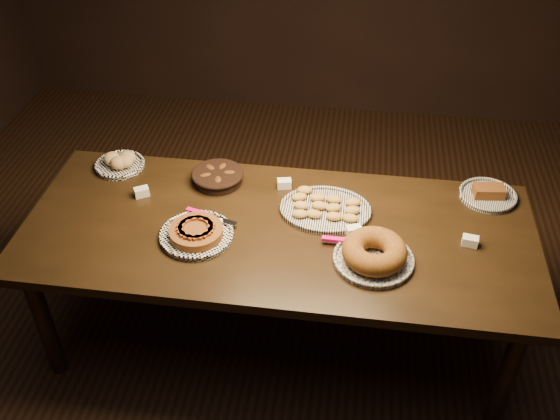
# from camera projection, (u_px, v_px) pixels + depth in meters

# --- Properties ---
(ground) EXTENTS (5.00, 5.00, 0.00)m
(ground) POSITION_uv_depth(u_px,v_px,m) (278.00, 333.00, 3.38)
(ground) COLOR black
(ground) RESTS_ON ground
(buffet_table) EXTENTS (2.40, 1.00, 0.75)m
(buffet_table) POSITION_uv_depth(u_px,v_px,m) (278.00, 240.00, 2.96)
(buffet_table) COLOR black
(buffet_table) RESTS_ON ground
(apple_tart_plate) EXTENTS (0.35, 0.34, 0.06)m
(apple_tart_plate) POSITION_uv_depth(u_px,v_px,m) (196.00, 233.00, 2.85)
(apple_tart_plate) COLOR white
(apple_tart_plate) RESTS_ON buffet_table
(madeleine_platter) EXTENTS (0.44, 0.36, 0.05)m
(madeleine_platter) POSITION_uv_depth(u_px,v_px,m) (325.00, 208.00, 3.00)
(madeleine_platter) COLOR black
(madeleine_platter) RESTS_ON buffet_table
(bundt_cake_plate) EXTENTS (0.41, 0.36, 0.11)m
(bundt_cake_plate) POSITION_uv_depth(u_px,v_px,m) (374.00, 254.00, 2.71)
(bundt_cake_plate) COLOR black
(bundt_cake_plate) RESTS_ON buffet_table
(croissant_basket) EXTENTS (0.29, 0.29, 0.07)m
(croissant_basket) POSITION_uv_depth(u_px,v_px,m) (218.00, 176.00, 3.18)
(croissant_basket) COLOR black
(croissant_basket) RESTS_ON buffet_table
(bread_roll_plate) EXTENTS (0.26, 0.26, 0.08)m
(bread_roll_plate) POSITION_uv_depth(u_px,v_px,m) (120.00, 162.00, 3.28)
(bread_roll_plate) COLOR white
(bread_roll_plate) RESTS_ON buffet_table
(loaf_plate) EXTENTS (0.28, 0.28, 0.07)m
(loaf_plate) POSITION_uv_depth(u_px,v_px,m) (488.00, 194.00, 3.09)
(loaf_plate) COLOR black
(loaf_plate) RESTS_ON buffet_table
(tent_cards) EXTENTS (1.66, 0.42, 0.04)m
(tent_cards) POSITION_uv_depth(u_px,v_px,m) (289.00, 213.00, 2.97)
(tent_cards) COLOR white
(tent_cards) RESTS_ON buffet_table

